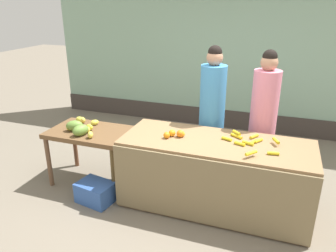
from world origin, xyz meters
TOP-DOWN VIEW (x-y plane):
  - ground_plane at (0.00, 0.00)m, footprint 24.00×24.00m
  - market_wall_back at (0.00, 2.76)m, footprint 7.12×0.23m
  - fruit_stall_counter at (0.35, -0.01)m, footprint 2.21×0.88m
  - side_table_wooden at (-1.34, 0.00)m, footprint 1.07×0.70m
  - banana_bunch_pile at (0.72, 0.06)m, footprint 0.65×0.67m
  - orange_pile at (-0.14, -0.04)m, footprint 0.23×0.18m
  - mango_papaya_pile at (-1.44, -0.07)m, footprint 0.56×0.58m
  - vendor_woman_blue_shirt at (0.15, 0.67)m, footprint 0.34×0.34m
  - vendor_woman_pink_shirt at (0.81, 0.70)m, footprint 0.34×0.34m
  - produce_crate at (-1.05, -0.43)m, footprint 0.49×0.39m
  - produce_sack at (-0.56, 0.64)m, footprint 0.44×0.46m

SIDE VIEW (x-z plane):
  - ground_plane at x=0.00m, z-range 0.00..0.00m
  - produce_crate at x=-1.05m, z-range 0.00..0.26m
  - produce_sack at x=-0.56m, z-range 0.00..0.53m
  - fruit_stall_counter at x=0.35m, z-range 0.00..0.85m
  - side_table_wooden at x=-1.34m, z-range 0.28..1.04m
  - mango_papaya_pile at x=-1.44m, z-range 0.75..0.89m
  - banana_bunch_pile at x=0.72m, z-range 0.85..0.91m
  - orange_pile at x=-0.14m, z-range 0.85..0.94m
  - vendor_woman_pink_shirt at x=0.81m, z-range 0.01..1.84m
  - vendor_woman_blue_shirt at x=0.15m, z-range 0.01..1.86m
  - market_wall_back at x=0.00m, z-range -0.03..3.40m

